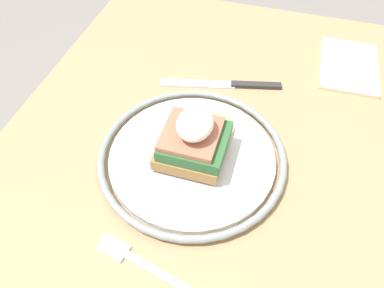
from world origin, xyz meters
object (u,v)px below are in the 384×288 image
fork (145,265)px  plate (192,157)px  napkin (349,66)px  knife (229,84)px  sandwich (194,139)px

fork → plate: bearing=-3.0°
plate → napkin: 0.34m
plate → knife: bearing=-5.1°
plate → sandwich: size_ratio=2.07×
fork → napkin: (0.43, -0.21, 0.00)m
plate → knife: 0.17m
plate → napkin: plate is taller
fork → sandwich: bearing=-3.7°
plate → fork: size_ratio=1.84×
plate → knife: (0.17, -0.01, -0.01)m
knife → napkin: size_ratio=1.35×
fork → knife: size_ratio=0.73×
sandwich → fork: sandwich is taller
plate → napkin: bearing=-36.8°
sandwich → fork: (-0.16, 0.01, -0.04)m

